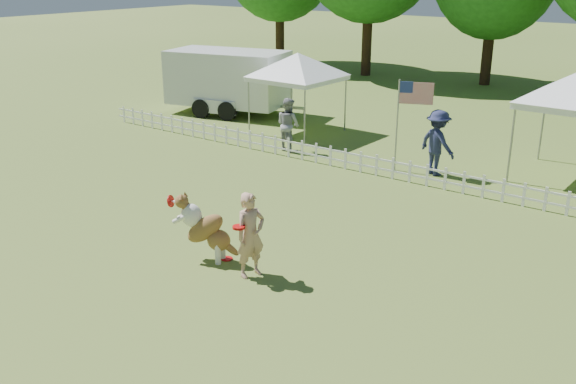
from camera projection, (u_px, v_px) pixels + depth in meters
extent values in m
plane|color=#3B581B|center=(206.00, 270.00, 12.19)|extent=(120.00, 120.00, 0.00)
imported|color=tan|center=(251.00, 235.00, 11.73)|extent=(0.54, 0.68, 1.63)
cylinder|color=red|center=(227.00, 259.00, 12.63)|extent=(0.25, 0.25, 0.02)
imported|color=gray|center=(288.00, 124.00, 19.75)|extent=(0.91, 0.78, 1.64)
imported|color=#24284D|center=(437.00, 143.00, 17.43)|extent=(1.34, 1.06, 1.81)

